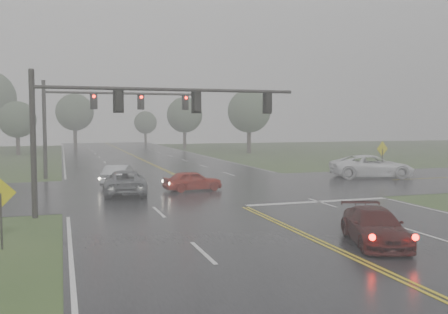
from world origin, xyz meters
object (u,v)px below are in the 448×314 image
object	(u,v)px
sedan_red	(193,191)
sedan_silver	(119,186)
car_grey	(125,194)
signal_gantry_far	(95,111)
sedan_maroon	(374,244)
pickup_white	(372,178)
signal_gantry_near	(123,114)

from	to	relation	value
sedan_red	sedan_silver	size ratio (longest dim) A/B	0.86
sedan_red	car_grey	distance (m)	4.32
sedan_red	signal_gantry_far	world-z (taller)	signal_gantry_far
sedan_maroon	pickup_white	size ratio (longest dim) A/B	0.67
car_grey	pickup_white	world-z (taller)	pickup_white
sedan_maroon	pickup_white	world-z (taller)	pickup_white
sedan_red	signal_gantry_near	size ratio (longest dim) A/B	0.29
sedan_silver	signal_gantry_far	world-z (taller)	signal_gantry_far
car_grey	signal_gantry_near	world-z (taller)	signal_gantry_near
signal_gantry_far	pickup_white	bearing A→B (deg)	-19.66
signal_gantry_near	signal_gantry_far	distance (m)	16.76
sedan_maroon	pickup_white	xyz separation A→B (m)	(12.62, 18.50, 0.00)
sedan_silver	signal_gantry_far	xyz separation A→B (m)	(-1.15, 6.16, 5.35)
pickup_white	signal_gantry_near	world-z (taller)	signal_gantry_near
sedan_maroon	sedan_red	xyz separation A→B (m)	(-2.74, 15.69, 0.00)
car_grey	signal_gantry_near	size ratio (longest dim) A/B	0.41
sedan_maroon	signal_gantry_near	distance (m)	13.01
sedan_maroon	sedan_red	size ratio (longest dim) A/B	1.16
signal_gantry_near	signal_gantry_far	bearing A→B (deg)	90.75
sedan_red	signal_gantry_far	bearing A→B (deg)	21.43
car_grey	signal_gantry_near	xyz separation A→B (m)	(-0.82, -6.32, 4.82)
sedan_silver	pickup_white	distance (m)	19.61
sedan_maroon	sedan_red	bearing A→B (deg)	118.51
sedan_maroon	signal_gantry_near	bearing A→B (deg)	149.32
car_grey	signal_gantry_near	distance (m)	7.99
sedan_maroon	car_grey	size ratio (longest dim) A/B	0.83
sedan_silver	signal_gantry_far	bearing A→B (deg)	-59.80
signal_gantry_near	pickup_white	bearing A→B (deg)	24.51
signal_gantry_far	sedan_maroon	bearing A→B (deg)	-72.64
signal_gantry_near	signal_gantry_far	size ratio (longest dim) A/B	1.03
sedan_red	car_grey	xyz separation A→B (m)	(-4.31, -0.22, 0.00)
sedan_maroon	car_grey	bearing A→B (deg)	133.12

